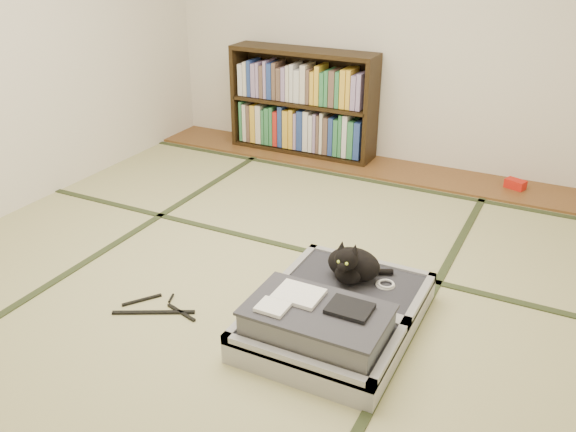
% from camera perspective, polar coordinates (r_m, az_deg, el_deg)
% --- Properties ---
extents(floor, '(4.50, 4.50, 0.00)m').
position_cam_1_polar(floor, '(3.65, -3.20, -5.51)').
color(floor, '#C4BC83').
rests_on(floor, ground).
extents(wood_strip, '(4.00, 0.50, 0.02)m').
position_cam_1_polar(wood_strip, '(5.30, 7.64, 4.67)').
color(wood_strip, brown).
rests_on(wood_strip, ground).
extents(red_item, '(0.17, 0.13, 0.07)m').
position_cam_1_polar(red_item, '(5.08, 20.50, 2.82)').
color(red_item, red).
rests_on(red_item, wood_strip).
extents(room_shell, '(4.50, 4.50, 4.50)m').
position_cam_1_polar(room_shell, '(3.15, -3.88, 17.85)').
color(room_shell, white).
rests_on(room_shell, ground).
extents(tatami_borders, '(4.00, 4.50, 0.01)m').
position_cam_1_polar(tatami_borders, '(4.03, 0.29, -2.22)').
color(tatami_borders, '#2D381E').
rests_on(tatami_borders, ground).
extents(bookcase, '(1.31, 0.30, 0.92)m').
position_cam_1_polar(bookcase, '(5.46, 1.38, 10.42)').
color(bookcase, black).
rests_on(bookcase, wood_strip).
extents(suitcase, '(0.76, 1.01, 0.30)m').
position_cam_1_polar(suitcase, '(3.12, 4.26, -9.31)').
color(suitcase, '#9F9EA2').
rests_on(suitcase, floor).
extents(cat, '(0.34, 0.34, 0.27)m').
position_cam_1_polar(cat, '(3.28, 6.04, -4.57)').
color(cat, black).
rests_on(cat, suitcase).
extents(cable_coil, '(0.10, 0.10, 0.03)m').
position_cam_1_polar(cable_coil, '(3.30, 9.12, -6.34)').
color(cable_coil, white).
rests_on(cable_coil, suitcase).
extents(hanger, '(0.45, 0.31, 0.01)m').
position_cam_1_polar(hanger, '(3.40, -12.09, -8.50)').
color(hanger, black).
rests_on(hanger, floor).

